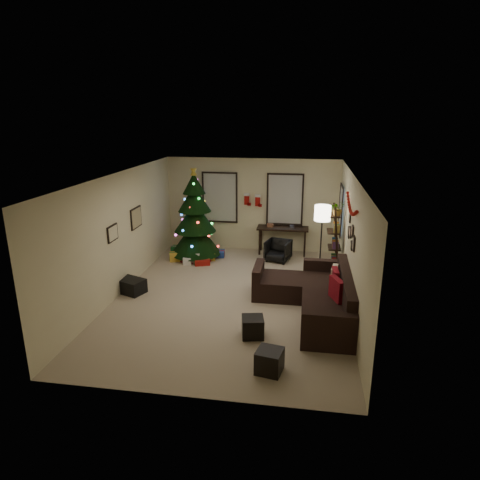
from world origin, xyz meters
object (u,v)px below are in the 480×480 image
(bookshelf, at_px, (335,243))
(desk, at_px, (283,230))
(sofa, at_px, (315,296))
(christmas_tree, at_px, (195,220))
(desk_chair, at_px, (278,250))

(bookshelf, bearing_deg, desk, 130.54)
(sofa, relative_size, desk, 2.01)
(christmas_tree, distance_m, desk, 2.52)
(sofa, height_order, desk, sofa)
(desk, bearing_deg, sofa, -75.99)
(desk, height_order, desk_chair, desk)
(christmas_tree, xyz_separation_m, desk, (2.38, 0.73, -0.39))
(desk, bearing_deg, christmas_tree, -162.95)
(christmas_tree, bearing_deg, bookshelf, -13.07)
(sofa, bearing_deg, desk_chair, 108.34)
(christmas_tree, distance_m, desk_chair, 2.44)
(desk_chair, bearing_deg, desk, 98.59)
(christmas_tree, xyz_separation_m, desk_chair, (2.31, 0.08, -0.78))
(bookshelf, bearing_deg, desk_chair, 146.65)
(christmas_tree, bearing_deg, desk_chair, 2.03)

